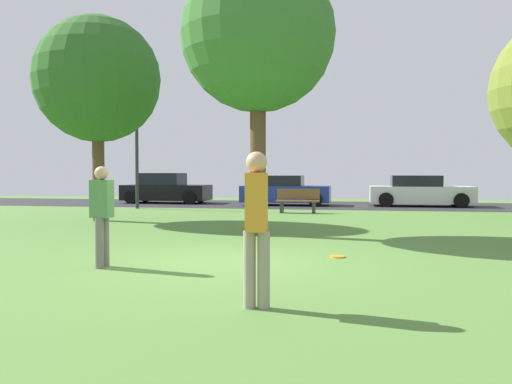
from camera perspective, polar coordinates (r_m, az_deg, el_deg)
ground_plane at (r=9.15m, az=-3.54°, el=-7.43°), size 44.00×44.00×0.00m
road_strip at (r=24.89m, az=5.65°, el=-1.38°), size 44.00×6.40×0.01m
oak_tree_right at (r=17.60m, az=-16.68°, el=11.46°), size 3.92×3.92×6.38m
oak_tree_left at (r=13.29m, az=0.21°, el=16.45°), size 3.73×3.73×6.70m
person_thrower at (r=8.78m, az=-16.25°, el=-2.09°), size 0.33×0.30×1.61m
person_bystander at (r=5.89m, az=0.06°, el=-3.17°), size 0.30×0.33×1.75m
frisbee_disc at (r=9.64m, az=8.75°, el=-6.88°), size 0.27×0.27×0.03m
parked_car_black at (r=26.68m, az=-9.70°, el=0.28°), size 4.23×2.04×1.49m
parked_car_blue at (r=24.60m, az=3.15°, el=0.07°), size 4.07×2.00×1.38m
parked_car_white at (r=24.90m, az=17.20°, el=0.01°), size 4.47×2.07×1.38m
park_bench at (r=19.87m, az=4.53°, el=-0.93°), size 1.60×0.45×0.90m
street_lamp_post at (r=22.85m, az=-12.69°, el=3.90°), size 0.14×0.14×4.50m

